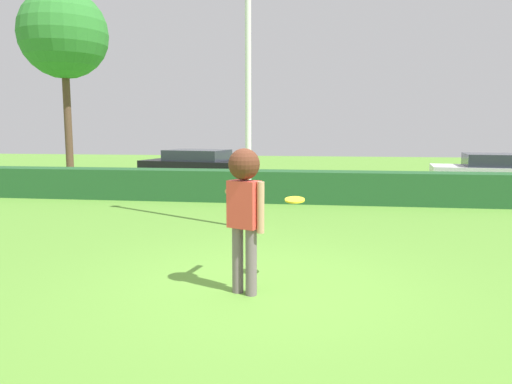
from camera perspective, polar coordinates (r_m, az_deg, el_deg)
The scene contains 8 objects.
ground_plane at distance 6.37m, azimuth 0.46°, elevation -11.23°, with size 60.00×60.00×0.00m, color #5E9634.
person at distance 5.87m, azimuth -1.36°, elevation -0.81°, with size 0.53×0.84×1.81m.
frisbee at distance 6.36m, azimuth 4.61°, elevation -0.93°, with size 0.26×0.26×0.06m.
lamppost at distance 9.91m, azimuth -0.94°, elevation 17.09°, with size 0.24×0.24×6.74m.
hedge_row at distance 13.48m, azimuth 4.73°, elevation 0.65°, with size 29.46×0.90×0.87m, color #235529.
parked_car_black at distance 18.33m, azimuth -6.96°, elevation 3.22°, with size 4.47×2.56×1.25m.
parked_car_white at distance 17.17m, azimuth 27.04°, elevation 2.17°, with size 4.38×2.22×1.25m.
birch_tree at distance 23.15m, azimuth -21.83°, elevation 16.89°, with size 3.75×3.75×7.93m.
Camera 1 is at (0.82, -5.97, 2.05)m, focal length 33.79 mm.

